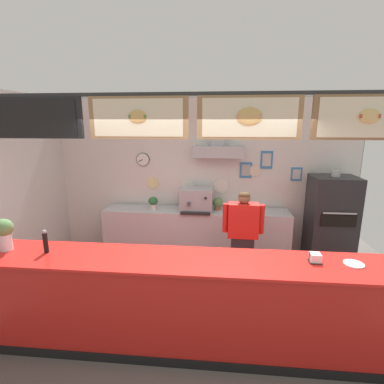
{
  "coord_description": "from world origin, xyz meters",
  "views": [
    {
      "loc": [
        0.29,
        -3.02,
        2.47
      ],
      "look_at": [
        -0.07,
        0.81,
        1.55
      ],
      "focal_mm": 27.36,
      "sensor_mm": 36.0,
      "label": 1
    }
  ],
  "objects_px": {
    "potted_basil": "(218,203)",
    "shop_worker": "(242,238)",
    "espresso_machine": "(196,200)",
    "basil_vase": "(4,233)",
    "condiment_plate": "(354,264)",
    "napkin_holder": "(315,258)",
    "pizza_oven": "(330,222)",
    "potted_rosemary": "(252,207)",
    "potted_sage": "(153,202)",
    "pepper_grinder": "(45,241)"
  },
  "relations": [
    {
      "from": "potted_basil",
      "to": "pepper_grinder",
      "type": "bearing_deg",
      "value": -128.88
    },
    {
      "from": "potted_sage",
      "to": "napkin_holder",
      "type": "xyz_separation_m",
      "value": [
        2.21,
        -2.21,
        0.07
      ]
    },
    {
      "from": "potted_sage",
      "to": "condiment_plate",
      "type": "relative_size",
      "value": 1.19
    },
    {
      "from": "basil_vase",
      "to": "napkin_holder",
      "type": "bearing_deg",
      "value": 0.48
    },
    {
      "from": "potted_sage",
      "to": "pepper_grinder",
      "type": "height_order",
      "value": "pepper_grinder"
    },
    {
      "from": "espresso_machine",
      "to": "potted_sage",
      "type": "xyz_separation_m",
      "value": [
        -0.8,
        -0.01,
        -0.07
      ]
    },
    {
      "from": "pepper_grinder",
      "to": "napkin_holder",
      "type": "distance_m",
      "value": 2.9
    },
    {
      "from": "potted_basil",
      "to": "shop_worker",
      "type": "bearing_deg",
      "value": -70.48
    },
    {
      "from": "pizza_oven",
      "to": "potted_rosemary",
      "type": "distance_m",
      "value": 1.36
    },
    {
      "from": "napkin_holder",
      "to": "condiment_plate",
      "type": "bearing_deg",
      "value": -3.09
    },
    {
      "from": "shop_worker",
      "to": "potted_basil",
      "type": "bearing_deg",
      "value": -68.98
    },
    {
      "from": "potted_rosemary",
      "to": "basil_vase",
      "type": "distance_m",
      "value": 3.73
    },
    {
      "from": "potted_sage",
      "to": "pepper_grinder",
      "type": "distance_m",
      "value": 2.36
    },
    {
      "from": "napkin_holder",
      "to": "condiment_plate",
      "type": "height_order",
      "value": "napkin_holder"
    },
    {
      "from": "pepper_grinder",
      "to": "napkin_holder",
      "type": "bearing_deg",
      "value": 0.93
    },
    {
      "from": "espresso_machine",
      "to": "condiment_plate",
      "type": "bearing_deg",
      "value": -51.34
    },
    {
      "from": "condiment_plate",
      "to": "napkin_holder",
      "type": "bearing_deg",
      "value": 176.91
    },
    {
      "from": "potted_rosemary",
      "to": "napkin_holder",
      "type": "relative_size",
      "value": 1.37
    },
    {
      "from": "pizza_oven",
      "to": "shop_worker",
      "type": "xyz_separation_m",
      "value": [
        -1.57,
        -0.91,
        -0.0
      ]
    },
    {
      "from": "espresso_machine",
      "to": "basil_vase",
      "type": "height_order",
      "value": "basil_vase"
    },
    {
      "from": "potted_basil",
      "to": "condiment_plate",
      "type": "distance_m",
      "value": 2.69
    },
    {
      "from": "shop_worker",
      "to": "napkin_holder",
      "type": "bearing_deg",
      "value": 119.64
    },
    {
      "from": "shop_worker",
      "to": "potted_rosemary",
      "type": "bearing_deg",
      "value": -101.36
    },
    {
      "from": "potted_basil",
      "to": "basil_vase",
      "type": "relative_size",
      "value": 0.62
    },
    {
      "from": "napkin_holder",
      "to": "condiment_plate",
      "type": "relative_size",
      "value": 0.66
    },
    {
      "from": "potted_sage",
      "to": "pepper_grinder",
      "type": "xyz_separation_m",
      "value": [
        -0.69,
        -2.26,
        0.15
      ]
    },
    {
      "from": "pizza_oven",
      "to": "shop_worker",
      "type": "height_order",
      "value": "pizza_oven"
    },
    {
      "from": "espresso_machine",
      "to": "potted_sage",
      "type": "distance_m",
      "value": 0.8
    },
    {
      "from": "shop_worker",
      "to": "potted_basil",
      "type": "relative_size",
      "value": 6.57
    },
    {
      "from": "napkin_holder",
      "to": "condiment_plate",
      "type": "xyz_separation_m",
      "value": [
        0.38,
        -0.02,
        -0.04
      ]
    },
    {
      "from": "pizza_oven",
      "to": "basil_vase",
      "type": "height_order",
      "value": "pizza_oven"
    },
    {
      "from": "shop_worker",
      "to": "basil_vase",
      "type": "xyz_separation_m",
      "value": [
        -2.75,
        -1.24,
        0.46
      ]
    },
    {
      "from": "shop_worker",
      "to": "espresso_machine",
      "type": "xyz_separation_m",
      "value": [
        -0.76,
        1.01,
        0.31
      ]
    },
    {
      "from": "espresso_machine",
      "to": "napkin_holder",
      "type": "relative_size",
      "value": 4.43
    },
    {
      "from": "espresso_machine",
      "to": "napkin_holder",
      "type": "distance_m",
      "value": 2.63
    },
    {
      "from": "pizza_oven",
      "to": "potted_sage",
      "type": "height_order",
      "value": "pizza_oven"
    },
    {
      "from": "pepper_grinder",
      "to": "pizza_oven",
      "type": "bearing_deg",
      "value": 29.46
    },
    {
      "from": "basil_vase",
      "to": "condiment_plate",
      "type": "xyz_separation_m",
      "value": [
        3.77,
        0.01,
        -0.19
      ]
    },
    {
      "from": "napkin_holder",
      "to": "pizza_oven",
      "type": "bearing_deg",
      "value": 66.39
    },
    {
      "from": "pizza_oven",
      "to": "condiment_plate",
      "type": "xyz_separation_m",
      "value": [
        -0.55,
        -2.13,
        0.27
      ]
    },
    {
      "from": "pizza_oven",
      "to": "shop_worker",
      "type": "relative_size",
      "value": 1.12
    },
    {
      "from": "potted_rosemary",
      "to": "espresso_machine",
      "type": "bearing_deg",
      "value": 179.5
    },
    {
      "from": "potted_sage",
      "to": "potted_rosemary",
      "type": "relative_size",
      "value": 1.32
    },
    {
      "from": "potted_basil",
      "to": "basil_vase",
      "type": "distance_m",
      "value": 3.31
    },
    {
      "from": "pepper_grinder",
      "to": "espresso_machine",
      "type": "bearing_deg",
      "value": 56.58
    },
    {
      "from": "pizza_oven",
      "to": "potted_rosemary",
      "type": "bearing_deg",
      "value": 176.1
    },
    {
      "from": "espresso_machine",
      "to": "pizza_oven",
      "type": "bearing_deg",
      "value": -2.45
    },
    {
      "from": "potted_rosemary",
      "to": "condiment_plate",
      "type": "height_order",
      "value": "potted_rosemary"
    },
    {
      "from": "espresso_machine",
      "to": "potted_sage",
      "type": "relative_size",
      "value": 2.45
    },
    {
      "from": "napkin_holder",
      "to": "basil_vase",
      "type": "xyz_separation_m",
      "value": [
        -3.39,
        -0.03,
        0.16
      ]
    }
  ]
}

